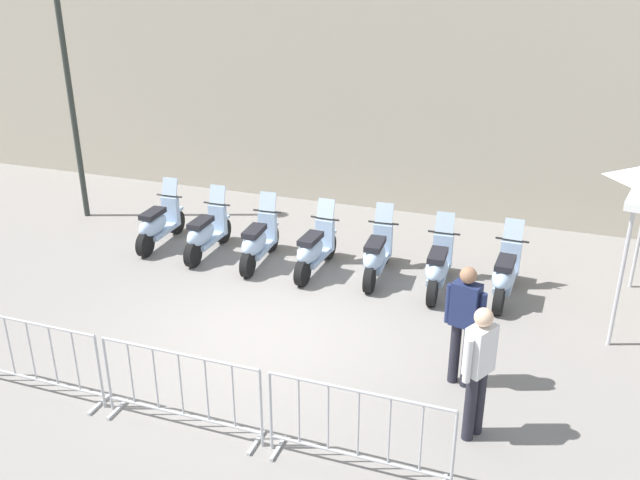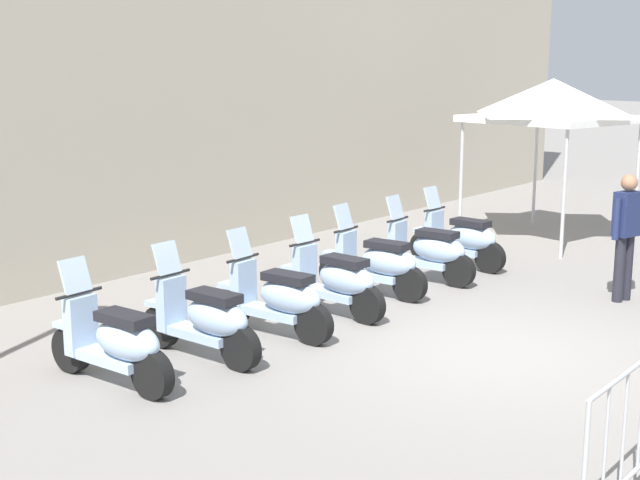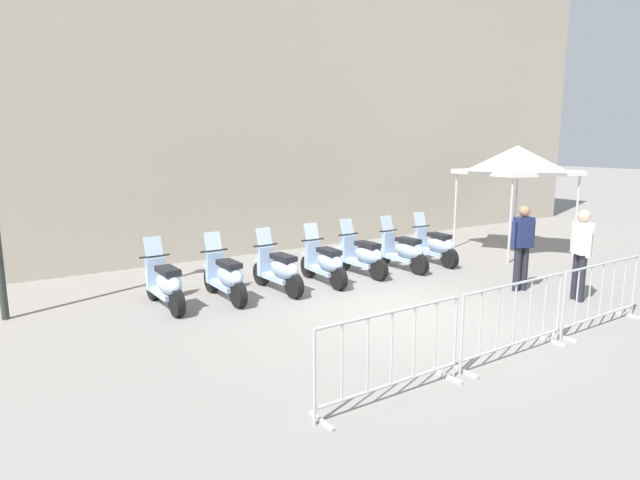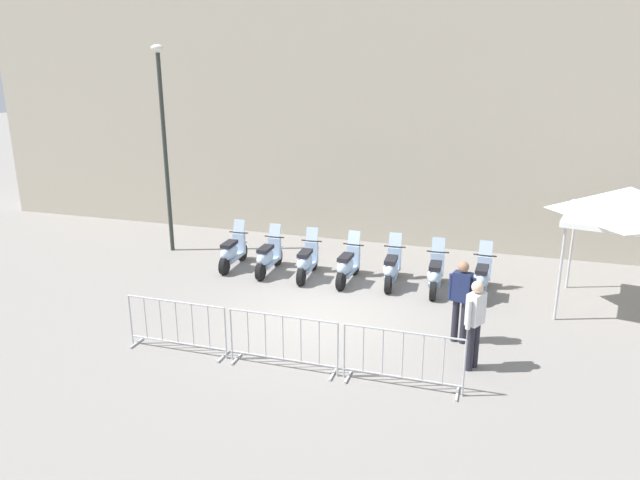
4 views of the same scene
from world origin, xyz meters
name	(u,v)px [view 2 (image 2 of 4)]	position (x,y,z in m)	size (l,w,h in m)	color
ground_plane	(495,352)	(0.00, 0.00, 0.00)	(120.00, 120.00, 0.00)	gray
motorcycle_0	(114,343)	(-3.75, 1.76, 0.45)	(0.71, 1.71, 1.24)	black
motorcycle_1	(204,320)	(-2.63, 1.87, 0.45)	(0.69, 1.71, 1.24)	black
motorcycle_2	(277,299)	(-1.53, 2.03, 0.45)	(0.73, 1.70, 1.24)	black
motorcycle_3	(334,281)	(-0.44, 2.25, 0.45)	(0.63, 1.72, 1.24)	black
motorcycle_4	(376,264)	(0.63, 2.61, 0.45)	(0.72, 1.70, 1.24)	black
motorcycle_5	(427,252)	(1.75, 2.71, 0.45)	(0.71, 1.71, 1.24)	black
motorcycle_6	(461,239)	(2.82, 2.99, 0.45)	(0.62, 1.72, 1.24)	black
barrier_segment_0	(640,426)	(-1.72, -2.74, 0.53)	(2.09, 0.81, 1.07)	#B2B5B7
officer_near_row_end	(626,230)	(3.03, 0.28, 0.98)	(0.55, 0.24, 1.73)	#23232D
canopy_tent	(553,101)	(5.71, 3.47, 2.52)	(2.46, 2.46, 2.91)	silver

